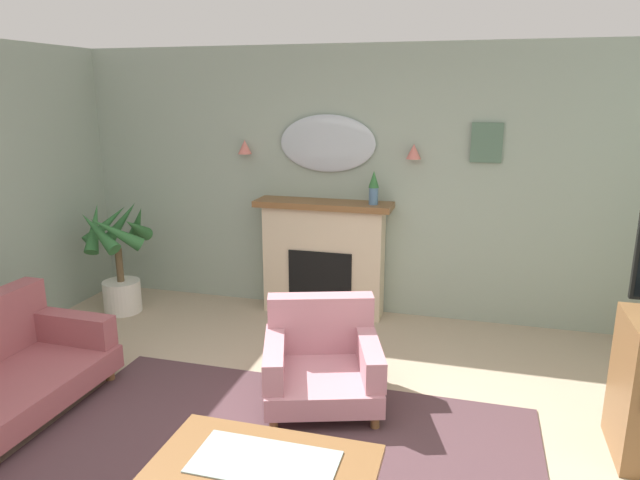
# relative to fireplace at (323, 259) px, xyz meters

# --- Properties ---
(wall_back) EXTENTS (6.91, 0.10, 2.64)m
(wall_back) POSITION_rel_fireplace_xyz_m (0.35, 0.22, 0.75)
(wall_back) COLOR #93A393
(wall_back) RESTS_ON ground
(patterned_rug) EXTENTS (3.20, 2.40, 0.01)m
(patterned_rug) POSITION_rel_fireplace_xyz_m (0.35, -2.62, -0.56)
(patterned_rug) COLOR #4C3338
(patterned_rug) RESTS_ON ground
(fireplace) EXTENTS (1.36, 0.36, 1.16)m
(fireplace) POSITION_rel_fireplace_xyz_m (0.00, 0.00, 0.00)
(fireplace) COLOR beige
(fireplace) RESTS_ON ground
(mantel_vase_right) EXTENTS (0.10, 0.10, 0.32)m
(mantel_vase_right) POSITION_rel_fireplace_xyz_m (0.50, -0.03, 0.76)
(mantel_vase_right) COLOR #4C7093
(mantel_vase_right) RESTS_ON fireplace
(wall_mirror) EXTENTS (0.96, 0.06, 0.56)m
(wall_mirror) POSITION_rel_fireplace_xyz_m (0.00, 0.14, 1.14)
(wall_mirror) COLOR #B2BCC6
(wall_sconce_left) EXTENTS (0.14, 0.14, 0.14)m
(wall_sconce_left) POSITION_rel_fireplace_xyz_m (-0.85, 0.09, 1.09)
(wall_sconce_left) COLOR #D17066
(wall_sconce_right) EXTENTS (0.14, 0.14, 0.14)m
(wall_sconce_right) POSITION_rel_fireplace_xyz_m (0.85, 0.09, 1.09)
(wall_sconce_right) COLOR #D17066
(framed_picture) EXTENTS (0.28, 0.03, 0.36)m
(framed_picture) POSITION_rel_fireplace_xyz_m (1.50, 0.15, 1.18)
(framed_picture) COLOR #4C6B56
(coffee_table) EXTENTS (1.10, 0.60, 0.45)m
(coffee_table) POSITION_rel_fireplace_xyz_m (0.52, -3.05, -0.19)
(coffee_table) COLOR brown
(coffee_table) RESTS_ON ground
(armchair_beside_couch) EXTENTS (1.01, 1.03, 0.71)m
(armchair_beside_couch) POSITION_rel_fireplace_xyz_m (0.43, -1.63, -0.27)
(armchair_beside_couch) COLOR #B77A84
(armchair_beside_couch) RESTS_ON ground
(potted_plant_corner_palm) EXTENTS (0.74, 0.74, 1.14)m
(potted_plant_corner_palm) POSITION_rel_fireplace_xyz_m (-2.00, -0.52, 0.04)
(potted_plant_corner_palm) COLOR silver
(potted_plant_corner_palm) RESTS_ON ground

